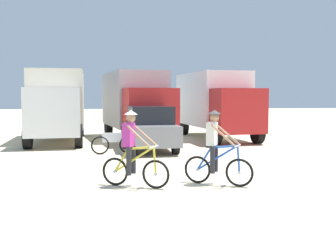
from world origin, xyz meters
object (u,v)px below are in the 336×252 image
(box_truck_grey_hauler, at_px, (136,102))
(sedan_parked, at_px, (150,128))
(cyclist_orange_shirt, at_px, (133,152))
(box_truck_avon_van, at_px, (215,102))
(cyclist_cowboy_hat, at_px, (216,150))
(bicycle_spare, at_px, (114,143))
(box_truck_cream_rv, at_px, (58,102))

(box_truck_grey_hauler, relative_size, sedan_parked, 1.63)
(cyclist_orange_shirt, bearing_deg, box_truck_grey_hauler, 87.38)
(box_truck_avon_van, distance_m, sedan_parked, 5.80)
(box_truck_grey_hauler, bearing_deg, sedan_parked, -84.98)
(box_truck_grey_hauler, distance_m, cyclist_cowboy_hat, 11.00)
(cyclist_orange_shirt, bearing_deg, cyclist_cowboy_hat, 0.02)
(bicycle_spare, bearing_deg, box_truck_grey_hauler, 78.99)
(bicycle_spare, bearing_deg, cyclist_orange_shirt, -84.89)
(box_truck_avon_van, distance_m, bicycle_spare, 7.43)
(box_truck_grey_hauler, height_order, box_truck_avon_van, same)
(box_truck_grey_hauler, bearing_deg, cyclist_orange_shirt, -92.62)
(cyclist_orange_shirt, distance_m, bicycle_spare, 5.73)
(box_truck_grey_hauler, xyz_separation_m, cyclist_orange_shirt, (-0.50, -10.85, -1.03))
(sedan_parked, distance_m, cyclist_cowboy_hat, 6.63)
(cyclist_cowboy_hat, relative_size, bicycle_spare, 1.06)
(box_truck_cream_rv, distance_m, bicycle_spare, 5.60)
(bicycle_spare, bearing_deg, cyclist_cowboy_hat, -66.16)
(cyclist_orange_shirt, height_order, bicycle_spare, cyclist_orange_shirt)
(box_truck_grey_hauler, xyz_separation_m, sedan_parked, (0.38, -4.32, -0.99))
(box_truck_avon_van, relative_size, bicycle_spare, 4.08)
(box_truck_avon_van, bearing_deg, sedan_parked, -130.20)
(box_truck_cream_rv, distance_m, sedan_parked, 5.70)
(box_truck_avon_van, distance_m, cyclist_orange_shirt, 11.87)
(box_truck_avon_van, bearing_deg, bicycle_spare, -134.21)
(box_truck_grey_hauler, relative_size, box_truck_avon_van, 1.01)
(box_truck_cream_rv, height_order, sedan_parked, box_truck_cream_rv)
(cyclist_orange_shirt, bearing_deg, bicycle_spare, 95.11)
(sedan_parked, xyz_separation_m, cyclist_cowboy_hat, (1.13, -6.53, -0.04))
(box_truck_cream_rv, relative_size, sedan_parked, 1.60)
(box_truck_cream_rv, relative_size, box_truck_grey_hauler, 0.98)
(bicycle_spare, bearing_deg, box_truck_cream_rv, 120.38)
(box_truck_grey_hauler, height_order, bicycle_spare, box_truck_grey_hauler)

